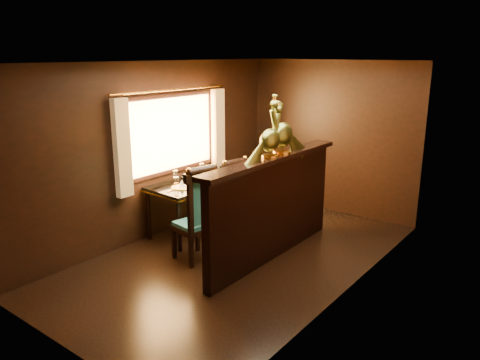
{
  "coord_description": "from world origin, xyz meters",
  "views": [
    {
      "loc": [
        3.46,
        -4.47,
        2.61
      ],
      "look_at": [
        -0.1,
        0.16,
        1.01
      ],
      "focal_mm": 35.0,
      "sensor_mm": 36.0,
      "label": 1
    }
  ],
  "objects_px": {
    "chair_left": "(199,212)",
    "peacock_left": "(270,130)",
    "dining_table": "(194,187)",
    "peacock_right": "(282,124)",
    "chair_right": "(232,200)"
  },
  "relations": [
    {
      "from": "chair_left",
      "to": "peacock_right",
      "type": "xyz_separation_m",
      "value": [
        0.65,
        0.87,
        1.07
      ]
    },
    {
      "from": "chair_left",
      "to": "chair_right",
      "type": "distance_m",
      "value": 0.69
    },
    {
      "from": "dining_table",
      "to": "peacock_left",
      "type": "bearing_deg",
      "value": 0.16
    },
    {
      "from": "peacock_left",
      "to": "peacock_right",
      "type": "xyz_separation_m",
      "value": [
        0.0,
        0.27,
        0.04
      ]
    },
    {
      "from": "peacock_right",
      "to": "chair_left",
      "type": "bearing_deg",
      "value": -126.48
    },
    {
      "from": "chair_right",
      "to": "peacock_left",
      "type": "distance_m",
      "value": 1.25
    },
    {
      "from": "chair_left",
      "to": "peacock_left",
      "type": "bearing_deg",
      "value": 53.73
    },
    {
      "from": "chair_left",
      "to": "peacock_left",
      "type": "height_order",
      "value": "peacock_left"
    },
    {
      "from": "chair_left",
      "to": "chair_right",
      "type": "xyz_separation_m",
      "value": [
        -0.03,
        0.69,
        -0.02
      ]
    },
    {
      "from": "peacock_right",
      "to": "chair_right",
      "type": "bearing_deg",
      "value": -164.97
    },
    {
      "from": "peacock_left",
      "to": "dining_table",
      "type": "bearing_deg",
      "value": 176.02
    },
    {
      "from": "chair_left",
      "to": "peacock_right",
      "type": "height_order",
      "value": "peacock_right"
    },
    {
      "from": "dining_table",
      "to": "chair_right",
      "type": "height_order",
      "value": "chair_right"
    },
    {
      "from": "dining_table",
      "to": "peacock_right",
      "type": "xyz_separation_m",
      "value": [
        1.38,
        0.18,
        1.03
      ]
    },
    {
      "from": "chair_right",
      "to": "chair_left",
      "type": "bearing_deg",
      "value": -78.37
    }
  ]
}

